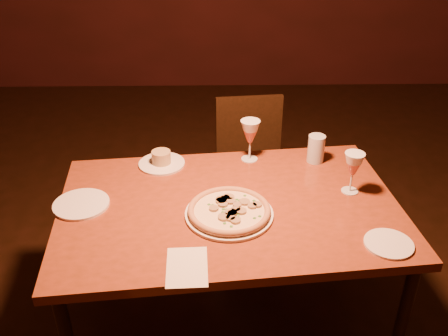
{
  "coord_description": "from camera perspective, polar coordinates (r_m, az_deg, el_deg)",
  "views": [
    {
      "loc": [
        -0.3,
        -1.39,
        1.86
      ],
      "look_at": [
        -0.27,
        0.31,
        0.87
      ],
      "focal_mm": 40.0,
      "sensor_mm": 36.0,
      "label": 1
    }
  ],
  "objects": [
    {
      "name": "dining_table",
      "position": [
        2.04,
        0.6,
        -5.67
      ],
      "size": [
        1.44,
        1.0,
        0.73
      ],
      "rotation": [
        0.0,
        0.0,
        0.1
      ],
      "color": "maroon",
      "rests_on": "floor"
    },
    {
      "name": "wine_glass_far",
      "position": [
        2.28,
        2.98,
        3.16
      ],
      "size": [
        0.09,
        0.09,
        0.2
      ],
      "primitive_type": null,
      "color": "#CC6355",
      "rests_on": "dining_table"
    },
    {
      "name": "side_plate_left",
      "position": [
        2.08,
        -16.0,
        -4.0
      ],
      "size": [
        0.22,
        0.22,
        0.01
      ],
      "primitive_type": "cylinder",
      "color": "white",
      "rests_on": "dining_table"
    },
    {
      "name": "water_tumbler",
      "position": [
        2.31,
        10.48,
        2.18
      ],
      "size": [
        0.08,
        0.08,
        0.13
      ],
      "primitive_type": "cylinder",
      "color": "#B2BDC2",
      "rests_on": "dining_table"
    },
    {
      "name": "side_plate_near",
      "position": [
        1.89,
        18.31,
        -8.22
      ],
      "size": [
        0.18,
        0.18,
        0.01
      ],
      "primitive_type": "cylinder",
      "color": "white",
      "rests_on": "dining_table"
    },
    {
      "name": "chair_far",
      "position": [
        2.88,
        3.16,
        0.9
      ],
      "size": [
        0.42,
        0.42,
        0.8
      ],
      "rotation": [
        0.0,
        0.0,
        0.1
      ],
      "color": "black",
      "rests_on": "floor"
    },
    {
      "name": "wine_glass_right",
      "position": [
        2.1,
        14.46,
        -0.53
      ],
      "size": [
        0.08,
        0.08,
        0.18
      ],
      "primitive_type": null,
      "color": "#CC6355",
      "rests_on": "dining_table"
    },
    {
      "name": "pizza_plate",
      "position": [
        1.93,
        0.59,
        -4.95
      ],
      "size": [
        0.34,
        0.34,
        0.04
      ],
      "color": "white",
      "rests_on": "dining_table"
    },
    {
      "name": "ramekin_saucer",
      "position": [
        2.28,
        -7.16,
        0.88
      ],
      "size": [
        0.21,
        0.21,
        0.07
      ],
      "color": "white",
      "rests_on": "dining_table"
    },
    {
      "name": "menu_card",
      "position": [
        1.71,
        -4.26,
        -11.2
      ],
      "size": [
        0.15,
        0.21,
        0.0
      ],
      "primitive_type": "cube",
      "rotation": [
        0.0,
        0.0,
        0.04
      ],
      "color": "silver",
      "rests_on": "dining_table"
    }
  ]
}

